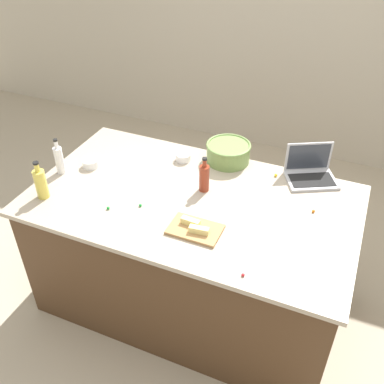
{
  "coord_description": "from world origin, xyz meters",
  "views": [
    {
      "loc": [
        0.83,
        -1.95,
        2.52
      ],
      "look_at": [
        0.0,
        0.0,
        0.95
      ],
      "focal_mm": 41.14,
      "sensor_mm": 36.0,
      "label": 1
    }
  ],
  "objects_px": {
    "mixing_bowl_large": "(228,152)",
    "bottle_oil": "(41,183)",
    "bottle_soy": "(204,177)",
    "ramekin_small": "(183,157)",
    "cutting_board": "(195,230)",
    "ramekin_medium": "(91,163)",
    "laptop": "(310,172)",
    "butter_stick_right": "(190,222)",
    "bottle_vinegar": "(59,159)",
    "butter_stick_left": "(199,230)"
  },
  "relations": [
    {
      "from": "butter_stick_left",
      "to": "ramekin_medium",
      "type": "distance_m",
      "value": 0.99
    },
    {
      "from": "mixing_bowl_large",
      "to": "bottle_vinegar",
      "type": "height_order",
      "value": "bottle_vinegar"
    },
    {
      "from": "bottle_soy",
      "to": "ramekin_medium",
      "type": "bearing_deg",
      "value": -176.16
    },
    {
      "from": "laptop",
      "to": "bottle_oil",
      "type": "relative_size",
      "value": 1.51
    },
    {
      "from": "ramekin_small",
      "to": "butter_stick_right",
      "type": "bearing_deg",
      "value": -62.64
    },
    {
      "from": "laptop",
      "to": "bottle_soy",
      "type": "height_order",
      "value": "bottle_soy"
    },
    {
      "from": "bottle_soy",
      "to": "ramekin_medium",
      "type": "relative_size",
      "value": 2.2
    },
    {
      "from": "butter_stick_right",
      "to": "ramekin_medium",
      "type": "bearing_deg",
      "value": 160.77
    },
    {
      "from": "mixing_bowl_large",
      "to": "bottle_oil",
      "type": "bearing_deg",
      "value": -137.44
    },
    {
      "from": "bottle_oil",
      "to": "ramekin_medium",
      "type": "bearing_deg",
      "value": 79.04
    },
    {
      "from": "bottle_soy",
      "to": "ramekin_small",
      "type": "xyz_separation_m",
      "value": [
        -0.26,
        0.26,
        -0.07
      ]
    },
    {
      "from": "bottle_soy",
      "to": "ramekin_medium",
      "type": "distance_m",
      "value": 0.8
    },
    {
      "from": "cutting_board",
      "to": "butter_stick_right",
      "type": "relative_size",
      "value": 2.64
    },
    {
      "from": "bottle_vinegar",
      "to": "ramekin_medium",
      "type": "height_order",
      "value": "bottle_vinegar"
    },
    {
      "from": "butter_stick_left",
      "to": "butter_stick_right",
      "type": "relative_size",
      "value": 1.0
    },
    {
      "from": "mixing_bowl_large",
      "to": "ramekin_small",
      "type": "bearing_deg",
      "value": -158.13
    },
    {
      "from": "mixing_bowl_large",
      "to": "cutting_board",
      "type": "bearing_deg",
      "value": -84.48
    },
    {
      "from": "cutting_board",
      "to": "butter_stick_left",
      "type": "distance_m",
      "value": 0.05
    },
    {
      "from": "mixing_bowl_large",
      "to": "ramekin_medium",
      "type": "relative_size",
      "value": 2.84
    },
    {
      "from": "butter_stick_right",
      "to": "cutting_board",
      "type": "bearing_deg",
      "value": -31.11
    },
    {
      "from": "butter_stick_left",
      "to": "cutting_board",
      "type": "bearing_deg",
      "value": 145.65
    },
    {
      "from": "mixing_bowl_large",
      "to": "butter_stick_right",
      "type": "xyz_separation_m",
      "value": [
        0.04,
        -0.73,
        -0.03
      ]
    },
    {
      "from": "bottle_oil",
      "to": "butter_stick_left",
      "type": "height_order",
      "value": "bottle_oil"
    },
    {
      "from": "ramekin_small",
      "to": "bottle_soy",
      "type": "bearing_deg",
      "value": -45.46
    },
    {
      "from": "ramekin_small",
      "to": "bottle_vinegar",
      "type": "bearing_deg",
      "value": -146.42
    },
    {
      "from": "bottle_oil",
      "to": "ramekin_small",
      "type": "relative_size",
      "value": 2.48
    },
    {
      "from": "cutting_board",
      "to": "ramekin_medium",
      "type": "height_order",
      "value": "ramekin_medium"
    },
    {
      "from": "laptop",
      "to": "bottle_soy",
      "type": "distance_m",
      "value": 0.7
    },
    {
      "from": "cutting_board",
      "to": "ramekin_medium",
      "type": "bearing_deg",
      "value": 160.23
    },
    {
      "from": "bottle_soy",
      "to": "cutting_board",
      "type": "xyz_separation_m",
      "value": [
        0.1,
        -0.37,
        -0.08
      ]
    },
    {
      "from": "bottle_soy",
      "to": "laptop",
      "type": "bearing_deg",
      "value": 33.72
    },
    {
      "from": "bottle_vinegar",
      "to": "butter_stick_left",
      "type": "relative_size",
      "value": 2.26
    },
    {
      "from": "bottle_soy",
      "to": "butter_stick_right",
      "type": "bearing_deg",
      "value": -80.33
    },
    {
      "from": "laptop",
      "to": "mixing_bowl_large",
      "type": "height_order",
      "value": "laptop"
    },
    {
      "from": "bottle_vinegar",
      "to": "butter_stick_left",
      "type": "height_order",
      "value": "bottle_vinegar"
    },
    {
      "from": "mixing_bowl_large",
      "to": "ramekin_small",
      "type": "xyz_separation_m",
      "value": [
        -0.28,
        -0.11,
        -0.04
      ]
    },
    {
      "from": "mixing_bowl_large",
      "to": "butter_stick_left",
      "type": "height_order",
      "value": "mixing_bowl_large"
    },
    {
      "from": "laptop",
      "to": "cutting_board",
      "type": "relative_size",
      "value": 1.3
    },
    {
      "from": "butter_stick_right",
      "to": "ramekin_medium",
      "type": "xyz_separation_m",
      "value": [
        -0.86,
        0.3,
        -0.01
      ]
    },
    {
      "from": "mixing_bowl_large",
      "to": "cutting_board",
      "type": "xyz_separation_m",
      "value": [
        0.07,
        -0.75,
        -0.06
      ]
    },
    {
      "from": "mixing_bowl_large",
      "to": "bottle_soy",
      "type": "xyz_separation_m",
      "value": [
        -0.02,
        -0.38,
        0.02
      ]
    },
    {
      "from": "laptop",
      "to": "cutting_board",
      "type": "xyz_separation_m",
      "value": [
        -0.48,
        -0.76,
        -0.04
      ]
    },
    {
      "from": "butter_stick_left",
      "to": "ramekin_medium",
      "type": "height_order",
      "value": "same"
    },
    {
      "from": "bottle_soy",
      "to": "butter_stick_right",
      "type": "xyz_separation_m",
      "value": [
        0.06,
        -0.35,
        -0.06
      ]
    },
    {
      "from": "cutting_board",
      "to": "ramekin_medium",
      "type": "relative_size",
      "value": 2.72
    },
    {
      "from": "laptop",
      "to": "butter_stick_right",
      "type": "height_order",
      "value": "laptop"
    },
    {
      "from": "cutting_board",
      "to": "ramekin_small",
      "type": "xyz_separation_m",
      "value": [
        -0.36,
        0.64,
        0.02
      ]
    },
    {
      "from": "bottle_soy",
      "to": "ramekin_small",
      "type": "relative_size",
      "value": 2.33
    },
    {
      "from": "bottle_vinegar",
      "to": "cutting_board",
      "type": "height_order",
      "value": "bottle_vinegar"
    },
    {
      "from": "mixing_bowl_large",
      "to": "butter_stick_right",
      "type": "relative_size",
      "value": 2.75
    }
  ]
}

